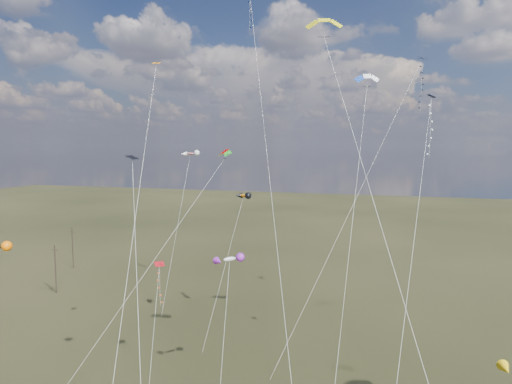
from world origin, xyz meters
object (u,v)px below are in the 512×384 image
(diamond_black_high, at_px, (414,98))
(parafoil_yellow, at_px, (325,22))
(utility_pole_near, at_px, (55,269))
(utility_pole_far, at_px, (73,247))

(diamond_black_high, relative_size, parafoil_yellow, 1.00)
(diamond_black_high, xyz_separation_m, parafoil_yellow, (-7.72, -21.13, 4.33))
(utility_pole_near, xyz_separation_m, parafoil_yellow, (46.79, -21.41, 30.11))
(utility_pole_far, relative_size, diamond_black_high, 0.23)
(parafoil_yellow, bearing_deg, diamond_black_high, 69.94)
(utility_pole_near, height_order, diamond_black_high, diamond_black_high)
(utility_pole_far, height_order, parafoil_yellow, parafoil_yellow)
(utility_pole_near, distance_m, diamond_black_high, 60.29)
(utility_pole_far, xyz_separation_m, parafoil_yellow, (54.79, -35.41, 30.11))
(utility_pole_near, distance_m, utility_pole_far, 16.12)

